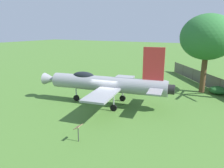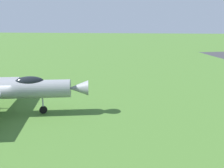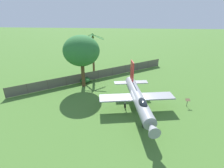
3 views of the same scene
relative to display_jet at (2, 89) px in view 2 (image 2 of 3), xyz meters
The scene contains 3 objects.
ground_plane 2.10m from the display_jet, behind, with size 200.00×200.00×0.00m, color #47722D.
display_jet is the anchor object (origin of this frame).
info_plaque 7.26m from the display_jet, 107.14° to the left, with size 0.46×0.64×1.14m.
Camera 2 is at (10.29, -18.60, 7.54)m, focal length 42.08 mm.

